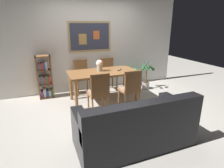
% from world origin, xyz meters
% --- Properties ---
extents(ground_plane, '(12.00, 12.00, 0.00)m').
position_xyz_m(ground_plane, '(0.00, 0.00, 0.00)').
color(ground_plane, '#B7B2A8').
extents(wall_back_with_painting, '(5.20, 0.14, 2.60)m').
position_xyz_m(wall_back_with_painting, '(-0.00, 1.62, 1.30)').
color(wall_back_with_painting, silver).
rests_on(wall_back_with_painting, ground_plane).
extents(dining_table, '(1.63, 0.84, 0.74)m').
position_xyz_m(dining_table, '(-0.06, 0.60, 0.65)').
color(dining_table, brown).
rests_on(dining_table, ground_plane).
extents(dining_chair_near_left, '(0.40, 0.41, 0.91)m').
position_xyz_m(dining_chair_near_left, '(-0.39, -0.10, 0.54)').
color(dining_chair_near_left, brown).
rests_on(dining_chair_near_left, ground_plane).
extents(dining_chair_far_right, '(0.40, 0.41, 0.91)m').
position_xyz_m(dining_chair_far_right, '(0.34, 1.33, 0.54)').
color(dining_chair_far_right, brown).
rests_on(dining_chair_far_right, ground_plane).
extents(dining_chair_far_left, '(0.40, 0.41, 0.91)m').
position_xyz_m(dining_chair_far_left, '(-0.43, 1.34, 0.54)').
color(dining_chair_far_left, brown).
rests_on(dining_chair_far_left, ground_plane).
extents(dining_chair_near_right, '(0.40, 0.41, 0.91)m').
position_xyz_m(dining_chair_near_right, '(0.32, -0.13, 0.54)').
color(dining_chair_near_right, brown).
rests_on(dining_chair_near_right, ground_plane).
extents(leather_couch, '(1.80, 0.84, 0.84)m').
position_xyz_m(leather_couch, '(-0.19, -1.31, 0.31)').
color(leather_couch, black).
rests_on(leather_couch, ground_plane).
extents(bookshelf, '(0.36, 0.28, 1.09)m').
position_xyz_m(bookshelf, '(-1.38, 1.33, 0.50)').
color(bookshelf, brown).
rests_on(bookshelf, ground_plane).
extents(potted_ivy, '(0.31, 0.31, 0.54)m').
position_xyz_m(potted_ivy, '(1.25, 1.40, 0.29)').
color(potted_ivy, '#B2ADA3').
rests_on(potted_ivy, ground_plane).
extents(potted_palm, '(0.41, 0.43, 0.86)m').
position_xyz_m(potted_palm, '(1.38, 0.94, 0.40)').
color(potted_palm, '#B2ADA3').
rests_on(potted_palm, ground_plane).
extents(flower_vase, '(0.18, 0.17, 0.27)m').
position_xyz_m(flower_vase, '(-0.12, 0.67, 0.90)').
color(flower_vase, tan).
rests_on(flower_vase, dining_table).
extents(tv_remote, '(0.14, 0.14, 0.02)m').
position_xyz_m(tv_remote, '(0.36, 0.57, 0.75)').
color(tv_remote, black).
rests_on(tv_remote, dining_table).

